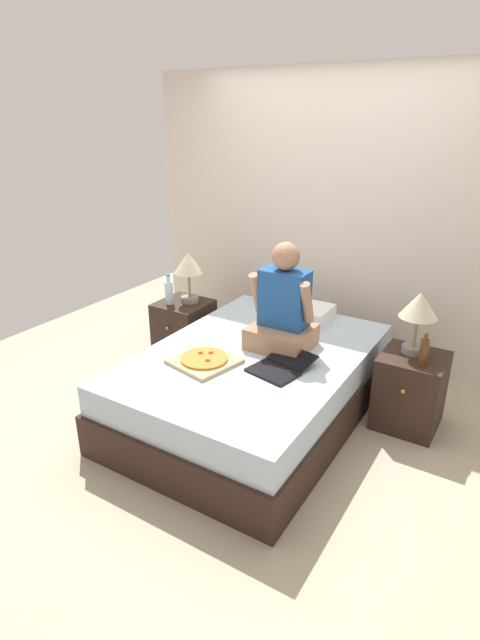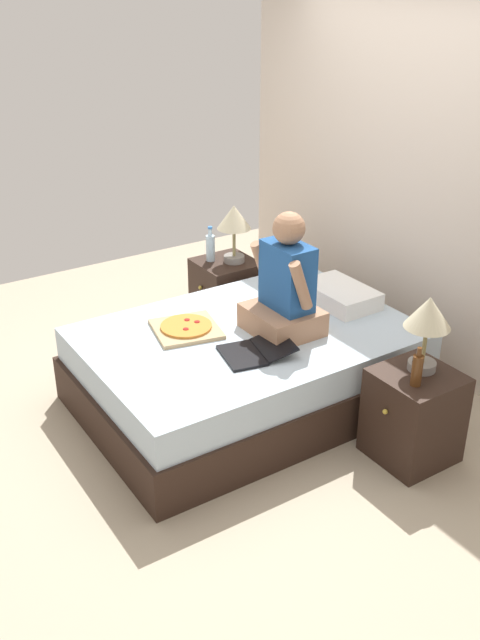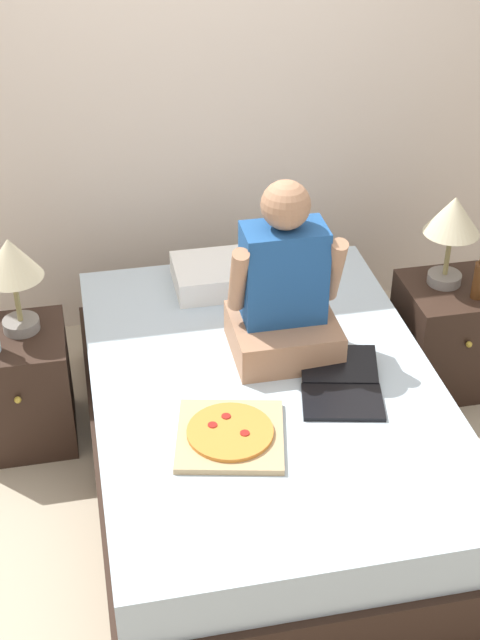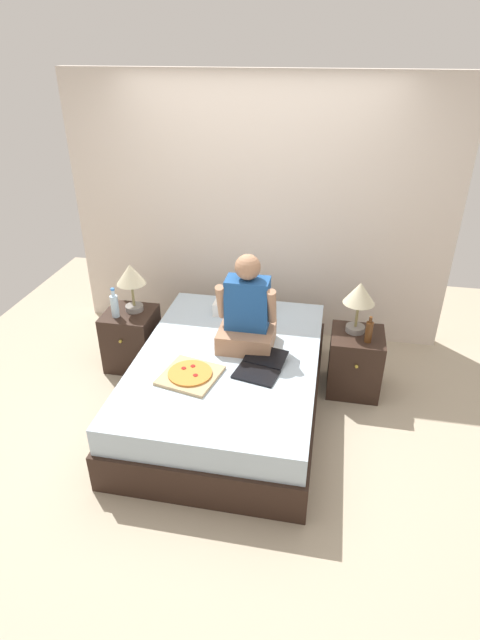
{
  "view_description": "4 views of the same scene",
  "coord_description": "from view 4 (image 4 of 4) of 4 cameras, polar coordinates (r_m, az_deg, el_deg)",
  "views": [
    {
      "loc": [
        1.62,
        -2.81,
        2.12
      ],
      "look_at": [
        -0.15,
        0.04,
        0.73
      ],
      "focal_mm": 28.0,
      "sensor_mm": 36.0,
      "label": 1
    },
    {
      "loc": [
        3.35,
        -2.24,
        2.6
      ],
      "look_at": [
        0.1,
        -0.12,
        0.67
      ],
      "focal_mm": 40.0,
      "sensor_mm": 36.0,
      "label": 2
    },
    {
      "loc": [
        -0.68,
        -2.83,
        2.76
      ],
      "look_at": [
        -0.12,
        -0.04,
        0.86
      ],
      "focal_mm": 50.0,
      "sensor_mm": 36.0,
      "label": 3
    },
    {
      "loc": [
        0.72,
        -3.22,
        2.7
      ],
      "look_at": [
        0.1,
        -0.01,
        0.86
      ],
      "focal_mm": 28.0,
      "sensor_mm": 36.0,
      "label": 4
    }
  ],
  "objects": [
    {
      "name": "ground_plane",
      "position": [
        4.26,
        -1.35,
        -9.98
      ],
      "size": [
        5.68,
        5.68,
        0.0
      ],
      "primitive_type": "plane",
      "color": "tan"
    },
    {
      "name": "wall_back",
      "position": [
        4.9,
        2.01,
        12.13
      ],
      "size": [
        3.68,
        0.12,
        2.5
      ],
      "primitive_type": "cube",
      "color": "beige",
      "rests_on": "ground"
    },
    {
      "name": "bed",
      "position": [
        4.11,
        -1.4,
        -7.21
      ],
      "size": [
        1.46,
        2.1,
        0.52
      ],
      "color": "black",
      "rests_on": "ground"
    },
    {
      "name": "nightstand_left",
      "position": [
        4.75,
        -12.27,
        -2.08
      ],
      "size": [
        0.44,
        0.47,
        0.55
      ],
      "color": "black",
      "rests_on": "ground"
    },
    {
      "name": "lamp_on_left_nightstand",
      "position": [
        4.5,
        -12.36,
        4.76
      ],
      "size": [
        0.26,
        0.26,
        0.45
      ],
      "color": "gray",
      "rests_on": "nightstand_left"
    },
    {
      "name": "water_bottle",
      "position": [
        4.52,
        -14.14,
        1.64
      ],
      "size": [
        0.07,
        0.07,
        0.28
      ],
      "color": "silver",
      "rests_on": "nightstand_left"
    },
    {
      "name": "nightstand_right",
      "position": [
        4.43,
        12.98,
        -4.69
      ],
      "size": [
        0.44,
        0.47,
        0.55
      ],
      "color": "black",
      "rests_on": "ground"
    },
    {
      "name": "lamp_on_right_nightstand",
      "position": [
        4.17,
        13.48,
        2.61
      ],
      "size": [
        0.26,
        0.26,
        0.45
      ],
      "color": "gray",
      "rests_on": "nightstand_right"
    },
    {
      "name": "beer_bottle",
      "position": [
        4.16,
        14.52,
        -1.28
      ],
      "size": [
        0.06,
        0.06,
        0.23
      ],
      "color": "#512D14",
      "rests_on": "nightstand_right"
    },
    {
      "name": "pillow",
      "position": [
        4.57,
        0.5,
        1.73
      ],
      "size": [
        0.52,
        0.34,
        0.12
      ],
      "primitive_type": "cube",
      "color": "white",
      "rests_on": "bed"
    },
    {
      "name": "person_seated",
      "position": [
        3.96,
        0.8,
        0.75
      ],
      "size": [
        0.47,
        0.4,
        0.78
      ],
      "color": "#A37556",
      "rests_on": "bed"
    },
    {
      "name": "laptop",
      "position": [
        3.78,
        2.23,
        -5.52
      ],
      "size": [
        0.4,
        0.47,
        0.07
      ],
      "color": "black",
      "rests_on": "bed"
    },
    {
      "name": "pizza_box",
      "position": [
        3.73,
        -5.72,
        -6.24
      ],
      "size": [
        0.48,
        0.48,
        0.05
      ],
      "color": "tan",
      "rests_on": "bed"
    }
  ]
}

